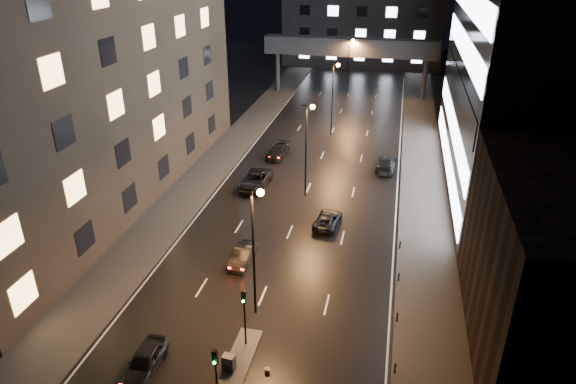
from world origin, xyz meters
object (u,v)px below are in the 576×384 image
object	(u,v)px
car_away_d	(278,151)
car_away_c	(255,181)
car_toward_a	(328,219)
car_toward_b	(386,164)
utility_cabinet	(229,362)
car_away_a	(145,361)
car_away_b	(243,255)

from	to	relation	value
car_away_d	car_away_c	bearing A→B (deg)	-86.97
car_away_c	car_toward_a	size ratio (longest dim) A/B	1.29
car_away_d	car_toward_b	size ratio (longest dim) A/B	0.94
utility_cabinet	car_toward_b	bearing A→B (deg)	83.53
car_away_a	utility_cabinet	world-z (taller)	car_away_a
car_away_b	car_away_c	size ratio (longest dim) A/B	0.71
car_away_c	utility_cabinet	distance (m)	27.36
car_away_c	car_toward_b	size ratio (longest dim) A/B	1.12
car_toward_b	utility_cabinet	xyz separation A→B (m)	(-8.33, -34.76, -0.09)
car_away_b	utility_cabinet	size ratio (longest dim) A/B	3.99
car_toward_a	utility_cabinet	distance (m)	20.25
car_away_a	car_away_c	distance (m)	27.84
car_away_a	car_away_d	bearing A→B (deg)	87.45
car_toward_a	utility_cabinet	xyz separation A→B (m)	(-3.40, -19.97, 0.04)
car_away_a	car_away_b	world-z (taller)	car_away_a
car_toward_a	utility_cabinet	size ratio (longest dim) A/B	4.33
car_away_a	car_toward_b	xyz separation A→B (m)	(13.53, 35.85, 0.03)
car_away_d	utility_cabinet	xyz separation A→B (m)	(5.38, -36.19, -0.04)
car_away_c	car_toward_a	bearing A→B (deg)	-35.52
car_away_c	car_toward_a	xyz separation A→B (m)	(9.12, -6.78, -0.19)
car_away_a	car_toward_a	distance (m)	22.74
car_away_b	car_away_c	bearing A→B (deg)	105.67
car_away_d	car_toward_a	bearing A→B (deg)	-56.47
car_away_d	car_toward_b	distance (m)	13.79
car_away_b	car_toward_a	xyz separation A→B (m)	(6.09, 7.90, -0.06)
car_away_c	car_away_d	world-z (taller)	car_away_c
car_away_c	car_away_d	bearing A→B (deg)	89.04
car_toward_a	car_toward_b	world-z (taller)	car_toward_b
utility_cabinet	car_toward_a	bearing A→B (deg)	87.34
car_away_b	car_toward_a	distance (m)	9.98
car_toward_a	utility_cabinet	bearing A→B (deg)	86.44
car_toward_a	car_toward_b	xyz separation A→B (m)	(4.93, 14.80, 0.13)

